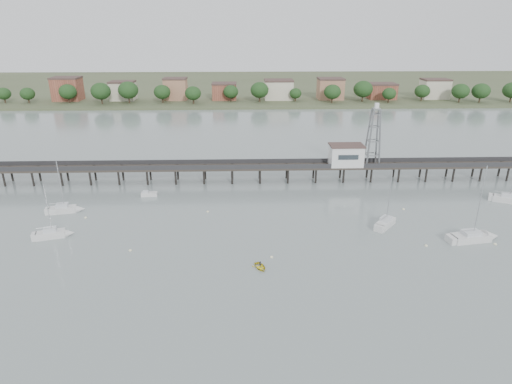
# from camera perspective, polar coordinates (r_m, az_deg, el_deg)

# --- Properties ---
(ground_plane) EXTENTS (500.00, 500.00, 0.00)m
(ground_plane) POSITION_cam_1_polar(r_m,az_deg,el_deg) (55.64, -0.72, -19.88)
(ground_plane) COLOR slate
(ground_plane) RESTS_ON ground
(pier) EXTENTS (150.00, 5.00, 5.50)m
(pier) POSITION_cam_1_polar(r_m,az_deg,el_deg) (107.09, -1.35, 3.37)
(pier) COLOR #2D2823
(pier) RESTS_ON ground
(pier_building) EXTENTS (8.40, 5.40, 5.30)m
(pier_building) POSITION_cam_1_polar(r_m,az_deg,el_deg) (109.29, 11.91, 4.85)
(pier_building) COLOR silver
(pier_building) RESTS_ON ground
(lattice_tower) EXTENTS (3.20, 3.20, 15.50)m
(lattice_tower) POSITION_cam_1_polar(r_m,az_deg,el_deg) (109.89, 15.40, 7.03)
(lattice_tower) COLOR slate
(lattice_tower) RESTS_ON ground
(sailboat_a) EXTENTS (6.93, 3.69, 11.15)m
(sailboat_a) POSITION_cam_1_polar(r_m,az_deg,el_deg) (87.90, -25.10, -5.07)
(sailboat_a) COLOR silver
(sailboat_a) RESTS_ON ground
(sailboat_d) EXTENTS (9.60, 4.14, 15.24)m
(sailboat_d) POSITION_cam_1_polar(r_m,az_deg,el_deg) (88.49, 27.50, -5.34)
(sailboat_d) COLOR silver
(sailboat_d) RESTS_ON ground
(sailboat_c) EXTENTS (6.20, 6.67, 11.78)m
(sailboat_c) POSITION_cam_1_polar(r_m,az_deg,el_deg) (88.31, 17.13, -3.81)
(sailboat_c) COLOR silver
(sailboat_c) RESTS_ON ground
(sailboat_b) EXTENTS (7.35, 3.38, 11.82)m
(sailboat_b) POSITION_cam_1_polar(r_m,az_deg,el_deg) (98.39, -23.78, -2.12)
(sailboat_b) COLOR silver
(sailboat_b) RESTS_ON ground
(white_tender) EXTENTS (3.72, 1.72, 1.41)m
(white_tender) POSITION_cam_1_polar(r_m,az_deg,el_deg) (101.74, -14.11, -0.28)
(white_tender) COLOR silver
(white_tender) RESTS_ON ground
(yellow_dinghy) EXTENTS (2.18, 1.39, 2.95)m
(yellow_dinghy) POSITION_cam_1_polar(r_m,az_deg,el_deg) (70.43, 0.56, -10.08)
(yellow_dinghy) COLOR yellow
(yellow_dinghy) RESTS_ON ground
(dinghy_occupant) EXTENTS (0.60, 1.08, 0.24)m
(dinghy_occupant) POSITION_cam_1_polar(r_m,az_deg,el_deg) (70.43, 0.56, -10.08)
(dinghy_occupant) COLOR black
(dinghy_occupant) RESTS_ON ground
(mooring_buoys) EXTENTS (78.11, 20.07, 0.39)m
(mooring_buoys) POSITION_cam_1_polar(r_m,az_deg,el_deg) (81.87, 4.08, -5.33)
(mooring_buoys) COLOR #FAF6C3
(mooring_buoys) RESTS_ON ground
(far_shore) EXTENTS (500.00, 170.00, 10.40)m
(far_shore) POSITION_cam_1_polar(r_m,az_deg,el_deg) (283.77, -1.61, 13.97)
(far_shore) COLOR #475133
(far_shore) RESTS_ON ground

